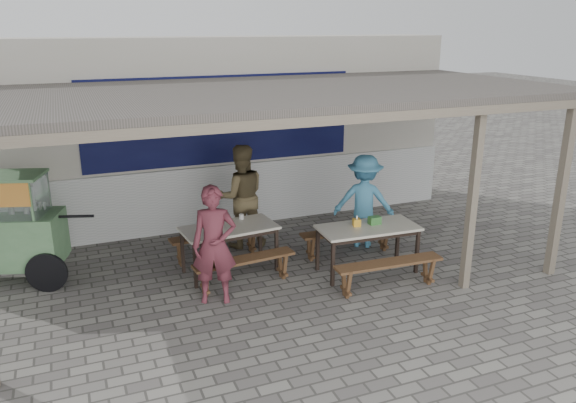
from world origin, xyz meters
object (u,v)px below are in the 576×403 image
(bench_left_street, at_px, (245,265))
(donation_box, at_px, (375,220))
(table_left, at_px, (229,231))
(bench_left_wall, at_px, (217,239))
(patron_street_side, at_px, (214,245))
(tissue_box, at_px, (357,222))
(condiment_jar, at_px, (241,216))
(bench_right_street, at_px, (389,268))
(patron_wall_side, at_px, (241,196))
(condiment_bowl, at_px, (218,228))
(bench_right_wall, at_px, (348,236))
(table_right, at_px, (368,231))
(patron_right_table, at_px, (364,201))
(vendor_cart, at_px, (8,225))

(bench_left_street, xyz_separation_m, donation_box, (2.08, -0.14, 0.47))
(table_left, relative_size, bench_left_wall, 0.96)
(bench_left_street, height_order, patron_street_side, patron_street_side)
(tissue_box, height_order, condiment_jar, tissue_box)
(bench_right_street, relative_size, patron_wall_side, 0.92)
(condiment_jar, distance_m, condiment_bowl, 0.57)
(bench_right_wall, relative_size, tissue_box, 14.64)
(table_right, distance_m, patron_street_side, 2.45)
(bench_left_street, xyz_separation_m, bench_right_street, (1.90, -0.89, 0.00))
(bench_right_wall, bearing_deg, bench_left_wall, 164.81)
(bench_left_wall, height_order, bench_right_wall, same)
(condiment_jar, bearing_deg, patron_right_table, -1.93)
(bench_right_street, height_order, patron_street_side, patron_street_side)
(vendor_cart, bearing_deg, table_left, 1.79)
(vendor_cart, xyz_separation_m, patron_wall_side, (3.61, 0.12, -0.01))
(table_left, distance_m, bench_left_street, 0.67)
(bench_left_wall, distance_m, condiment_bowl, 0.77)
(tissue_box, distance_m, condiment_bowl, 2.13)
(bench_right_street, relative_size, patron_right_table, 1.02)
(table_left, relative_size, bench_right_wall, 0.91)
(bench_left_wall, bearing_deg, bench_left_street, -90.00)
(tissue_box, bearing_deg, donation_box, -5.70)
(bench_left_wall, distance_m, vendor_cart, 3.11)
(table_left, distance_m, table_right, 2.14)
(table_right, distance_m, bench_right_street, 0.77)
(table_left, height_order, bench_right_street, table_left)
(donation_box, bearing_deg, table_right, -157.57)
(bench_left_street, relative_size, patron_street_side, 0.93)
(bench_right_street, bearing_deg, bench_left_street, 157.59)
(table_left, bearing_deg, tissue_box, -26.23)
(bench_left_street, relative_size, table_right, 0.99)
(patron_wall_side, height_order, condiment_bowl, patron_wall_side)
(donation_box, bearing_deg, bench_left_wall, 149.26)
(bench_right_street, xyz_separation_m, tissue_box, (-0.12, 0.78, 0.46))
(condiment_jar, relative_size, condiment_bowl, 0.47)
(bench_left_street, height_order, condiment_jar, condiment_jar)
(vendor_cart, relative_size, tissue_box, 19.00)
(bench_right_street, xyz_separation_m, patron_wall_side, (-1.46, 2.47, 0.56))
(bench_left_wall, relative_size, vendor_cart, 0.73)
(table_left, height_order, patron_right_table, patron_right_table)
(patron_wall_side, relative_size, condiment_jar, 22.09)
(bench_right_street, bearing_deg, donation_box, 79.31)
(condiment_bowl, bearing_deg, patron_wall_side, 56.14)
(bench_left_wall, height_order, tissue_box, tissue_box)
(tissue_box, distance_m, donation_box, 0.30)
(table_right, bearing_deg, tissue_box, 152.24)
(table_left, height_order, patron_street_side, patron_street_side)
(bench_left_wall, xyz_separation_m, bench_right_wall, (2.08, -0.67, 0.00))
(vendor_cart, bearing_deg, bench_left_wall, 12.05)
(bench_right_wall, xyz_separation_m, patron_street_side, (-2.48, -0.76, 0.49))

